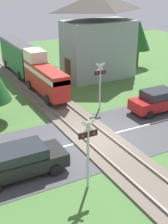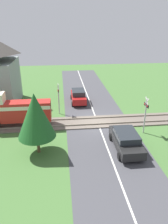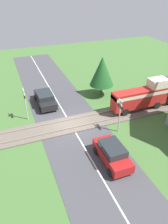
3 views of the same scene
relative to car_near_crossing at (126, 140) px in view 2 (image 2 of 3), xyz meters
name	(u,v)px [view 2 (image 2 of 3)]	position (x,y,z in m)	size (l,w,h in m)	color
ground_plane	(97,122)	(5.00, 1.44, -0.79)	(60.00, 60.00, 0.00)	#426B33
road_surface	(97,122)	(5.00, 1.44, -0.78)	(48.00, 6.40, 0.02)	#424247
track_bed	(98,122)	(5.00, 1.44, -0.72)	(2.80, 48.00, 0.24)	#665B51
car_near_crossing	(126,140)	(0.00, 0.00, 0.00)	(4.48, 1.98, 1.49)	black
car_far_side	(78,96)	(10.93, 2.88, 0.04)	(3.97, 1.83, 1.60)	#A81919
crossing_signal_west_approach	(146,111)	(2.40, -2.39, 1.39)	(0.90, 0.18, 3.43)	#B7B7B7
crossing_signal_east_approach	(59,95)	(7.61, 5.27, 1.39)	(0.90, 0.18, 3.43)	#B7B7B7
station_building	(0,74)	(11.40, 12.01, 2.95)	(6.74, 3.90, 7.66)	gray
tree_by_station	(1,68)	(17.03, 13.24, 2.48)	(2.45, 2.45, 4.75)	brown
tree_roadside_hedge	(36,116)	(0.24, 6.92, 2.35)	(2.85, 2.85, 4.86)	brown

